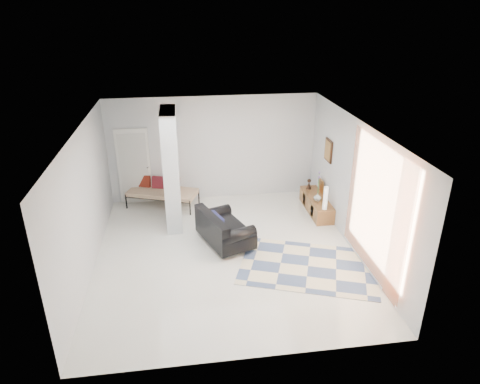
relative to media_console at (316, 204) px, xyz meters
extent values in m
plane|color=silver|center=(-2.52, -1.70, -0.21)|extent=(6.00, 6.00, 0.00)
plane|color=white|center=(-2.52, -1.70, 2.59)|extent=(6.00, 6.00, 0.00)
plane|color=silver|center=(-2.52, 1.30, 1.19)|extent=(6.00, 0.00, 6.00)
plane|color=silver|center=(-2.52, -4.70, 1.19)|extent=(6.00, 0.00, 6.00)
plane|color=silver|center=(-5.27, -1.70, 1.19)|extent=(0.00, 6.00, 6.00)
plane|color=silver|center=(0.23, -1.70, 1.19)|extent=(0.00, 6.00, 6.00)
cube|color=silver|center=(-3.62, -0.10, 1.19)|extent=(0.35, 1.20, 2.80)
cube|color=white|center=(-4.62, 1.26, 0.81)|extent=(0.85, 0.06, 2.04)
plane|color=orange|center=(0.15, -2.85, 1.24)|extent=(0.00, 2.55, 2.55)
cube|color=#341C0E|center=(0.20, 0.00, 1.44)|extent=(0.04, 0.45, 0.55)
cube|color=brown|center=(0.00, 0.00, -0.01)|extent=(0.45, 1.59, 0.40)
cube|color=#341C0E|center=(-0.22, -0.36, -0.01)|extent=(0.02, 0.21, 0.28)
cube|color=#341C0E|center=(-0.22, 0.35, -0.01)|extent=(0.02, 0.21, 0.28)
cube|color=#BB7B37|center=(0.18, 0.22, 0.39)|extent=(0.09, 0.32, 0.40)
cube|color=silver|center=(-0.10, -0.36, 0.25)|extent=(0.04, 0.10, 0.12)
cylinder|color=silver|center=(-2.60, -1.90, -0.16)|extent=(0.05, 0.05, 0.10)
cylinder|color=silver|center=(-3.01, -0.81, -0.16)|extent=(0.05, 0.05, 0.10)
cylinder|color=silver|center=(-1.99, -1.68, -0.16)|extent=(0.05, 0.05, 0.10)
cylinder|color=silver|center=(-2.40, -0.58, -0.16)|extent=(0.05, 0.05, 0.10)
cube|color=black|center=(-2.50, -1.24, 0.04)|extent=(1.29, 1.61, 0.30)
cube|color=black|center=(-2.80, -1.36, 0.37)|extent=(0.68, 1.39, 0.36)
cylinder|color=black|center=(-2.29, -1.79, 0.27)|extent=(0.85, 0.54, 0.28)
cylinder|color=black|center=(-2.70, -0.70, 0.27)|extent=(0.85, 0.54, 0.28)
cube|color=black|center=(-2.69, -1.31, 0.39)|extent=(0.31, 0.53, 0.31)
cylinder|color=black|center=(-4.87, 0.87, -0.01)|extent=(0.04, 0.04, 0.40)
cylinder|color=black|center=(-3.23, 0.25, -0.01)|extent=(0.04, 0.04, 0.40)
cylinder|color=black|center=(-4.61, 1.55, -0.01)|extent=(0.04, 0.04, 0.40)
cylinder|color=black|center=(-2.97, 0.92, -0.01)|extent=(0.04, 0.04, 0.40)
cube|color=beige|center=(-3.92, 0.90, 0.17)|extent=(1.92, 1.33, 0.12)
cube|color=maroon|center=(-4.40, 1.24, 0.39)|extent=(0.38, 0.27, 0.33)
cube|color=maroon|center=(-4.01, 1.09, 0.39)|extent=(0.38, 0.27, 0.33)
cube|color=maroon|center=(-3.63, 0.95, 0.39)|extent=(0.38, 0.27, 0.33)
cube|color=beige|center=(-0.92, -2.43, -0.20)|extent=(3.19, 2.64, 0.01)
cylinder|color=white|center=(-0.02, -0.67, 0.48)|extent=(0.11, 0.11, 0.57)
imported|color=silver|center=(-0.05, -0.19, 0.29)|extent=(0.21, 0.21, 0.19)
camera|label=1|loc=(-3.35, -9.55, 4.76)|focal=32.00mm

